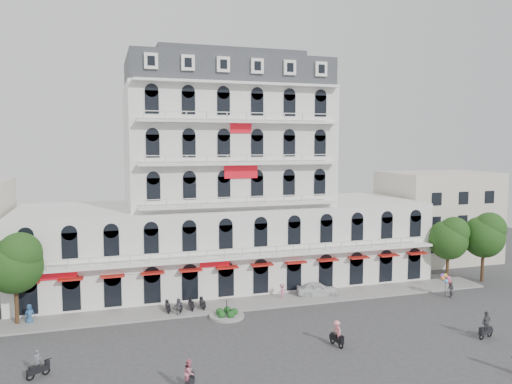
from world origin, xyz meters
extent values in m
plane|color=#38383A|center=(0.00, 0.00, 0.00)|extent=(120.00, 120.00, 0.00)
cube|color=gray|center=(0.00, 9.00, 0.08)|extent=(53.00, 4.00, 0.16)
cube|color=silver|center=(0.00, 18.00, 4.50)|extent=(45.00, 14.00, 9.00)
cube|color=silver|center=(0.00, 18.00, 15.50)|extent=(22.00, 12.00, 13.00)
cube|color=#2D3035|center=(0.00, 18.00, 23.50)|extent=(21.56, 11.76, 3.00)
cube|color=#2D3035|center=(0.00, 18.00, 25.40)|extent=(15.84, 8.64, 0.80)
cube|color=#B21D16|center=(0.00, 10.50, 3.50)|extent=(40.50, 1.00, 0.15)
cube|color=red|center=(0.00, 11.88, 13.00)|extent=(3.50, 0.10, 1.40)
cube|color=beige|center=(30.00, 20.00, 6.00)|extent=(14.00, 10.00, 12.00)
cylinder|color=gray|center=(-3.00, 6.00, 0.12)|extent=(3.20, 3.20, 0.24)
cylinder|color=black|center=(-3.00, 6.00, 0.90)|extent=(0.08, 0.08, 1.40)
sphere|color=#164418|center=(-2.30, 6.00, 0.45)|extent=(0.70, 0.70, 0.70)
sphere|color=#164418|center=(-2.78, 6.66, 0.45)|extent=(0.70, 0.70, 0.70)
sphere|color=#164418|center=(-3.56, 6.42, 0.45)|extent=(0.70, 0.70, 0.70)
sphere|color=#164418|center=(-3.57, 5.60, 0.45)|extent=(0.70, 0.70, 0.70)
sphere|color=#164418|center=(-2.80, 5.33, 0.45)|extent=(0.70, 0.70, 0.70)
cylinder|color=#382314|center=(-21.00, 9.50, 1.87)|extent=(0.36, 0.36, 3.74)
sphere|color=#123912|center=(-21.00, 9.50, 5.27)|extent=(4.76, 4.76, 4.76)
sphere|color=#123912|center=(-20.50, 9.20, 6.38)|extent=(3.74, 3.74, 3.74)
sphere|color=#123912|center=(-21.40, 9.80, 5.95)|extent=(3.40, 3.40, 3.40)
cylinder|color=#382314|center=(24.00, 10.00, 1.72)|extent=(0.36, 0.36, 3.43)
sphere|color=#123912|center=(24.00, 10.00, 4.84)|extent=(4.37, 4.37, 4.37)
sphere|color=#123912|center=(24.50, 9.70, 5.85)|extent=(3.43, 3.43, 3.43)
sphere|color=#123912|center=(23.60, 10.30, 5.46)|extent=(3.12, 3.12, 3.12)
cylinder|color=#382314|center=(28.00, 9.00, 1.83)|extent=(0.36, 0.36, 3.65)
sphere|color=#123912|center=(28.00, 9.00, 5.15)|extent=(4.65, 4.65, 4.65)
sphere|color=#123912|center=(28.50, 8.70, 6.23)|extent=(3.65, 3.65, 3.65)
sphere|color=#123912|center=(27.60, 9.30, 5.81)|extent=(3.32, 3.32, 3.32)
imported|color=white|center=(7.57, 9.50, 0.74)|extent=(4.59, 2.60, 1.47)
cube|color=black|center=(-18.05, -1.69, 0.55)|extent=(1.45, 1.11, 0.35)
torus|color=black|center=(-17.59, -1.39, 0.28)|extent=(0.57, 0.43, 0.60)
torus|color=black|center=(-18.51, -1.99, 0.28)|extent=(0.57, 0.43, 0.60)
imported|color=slate|center=(-18.05, -1.69, 1.20)|extent=(0.65, 0.60, 1.50)
cube|color=black|center=(-8.57, -6.79, 0.55)|extent=(0.92, 1.52, 0.35)
torus|color=black|center=(-8.36, -6.29, 0.28)|extent=(0.35, 0.60, 0.60)
imported|color=pink|center=(-8.57, -6.79, 1.34)|extent=(0.96, 1.06, 1.77)
cube|color=black|center=(16.05, -4.99, 0.55)|extent=(1.54, 0.74, 0.35)
torus|color=black|center=(15.52, -5.14, 0.28)|extent=(0.61, 0.28, 0.60)
torus|color=black|center=(16.58, -4.84, 0.28)|extent=(0.61, 0.28, 0.60)
imported|color=#4E4D54|center=(16.05, -4.99, 1.36)|extent=(1.15, 0.71, 1.82)
cube|color=black|center=(3.70, -2.83, 0.55)|extent=(0.60, 1.54, 0.35)
torus|color=black|center=(3.79, -3.37, 0.28)|extent=(0.22, 0.61, 0.60)
torus|color=black|center=(3.60, -2.28, 0.28)|extent=(0.22, 0.61, 0.60)
imported|color=pink|center=(3.70, -2.83, 1.25)|extent=(0.76, 1.12, 1.60)
imported|color=#2B5382|center=(-20.00, 9.50, 0.89)|extent=(1.03, 0.94, 1.77)
imported|color=#4F4E55|center=(-7.18, 7.53, 0.82)|extent=(1.03, 0.60, 1.64)
imported|color=#C86A8C|center=(3.66, 9.50, 0.81)|extent=(1.15, 0.81, 1.62)
imported|color=navy|center=(-20.00, 9.50, 0.80)|extent=(0.58, 0.69, 1.60)
imported|color=#5E5C64|center=(20.40, 4.86, 0.86)|extent=(0.82, 0.96, 1.72)
cylinder|color=black|center=(20.00, 5.16, 1.00)|extent=(0.04, 0.04, 2.00)
sphere|color=#E54C99|center=(20.35, 5.16, 2.00)|extent=(0.44, 0.44, 0.44)
sphere|color=yellow|center=(20.17, 5.47, 2.21)|extent=(0.44, 0.44, 0.44)
sphere|color=#994CD8|center=(19.82, 5.47, 2.23)|extent=(0.44, 0.44, 0.44)
sphere|color=orange|center=(19.65, 5.16, 2.04)|extent=(0.44, 0.44, 0.44)
sphere|color=#4CB2E5|center=(19.83, 4.86, 1.81)|extent=(0.44, 0.44, 0.44)
sphere|color=#D8334C|center=(20.18, 4.86, 1.76)|extent=(0.44, 0.44, 0.44)
camera|label=1|loc=(-13.47, -37.08, 15.82)|focal=35.00mm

